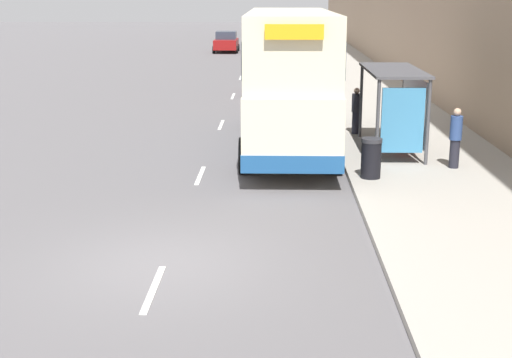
{
  "coord_description": "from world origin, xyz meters",
  "views": [
    {
      "loc": [
        2.03,
        -12.23,
        4.85
      ],
      "look_at": [
        1.23,
        17.76,
        -3.02
      ],
      "focal_mm": 50.0,
      "sensor_mm": 36.0,
      "label": 1
    }
  ],
  "objects_px": {
    "bus_shelter": "(400,95)",
    "car_0": "(226,42)",
    "double_decker_bus_near": "(289,77)",
    "pedestrian_at_shelter": "(456,138)",
    "litter_bin": "(371,158)",
    "car_1": "(283,44)",
    "pedestrian_1": "(356,110)",
    "car_2": "(273,75)"
  },
  "relations": [
    {
      "from": "double_decker_bus_near",
      "to": "litter_bin",
      "type": "bearing_deg",
      "value": -63.58
    },
    {
      "from": "double_decker_bus_near",
      "to": "car_1",
      "type": "bearing_deg",
      "value": 89.78
    },
    {
      "from": "double_decker_bus_near",
      "to": "litter_bin",
      "type": "height_order",
      "value": "double_decker_bus_near"
    },
    {
      "from": "pedestrian_at_shelter",
      "to": "pedestrian_1",
      "type": "distance_m",
      "value": 5.35
    },
    {
      "from": "car_1",
      "to": "pedestrian_1",
      "type": "height_order",
      "value": "car_1"
    },
    {
      "from": "bus_shelter",
      "to": "pedestrian_at_shelter",
      "type": "height_order",
      "value": "bus_shelter"
    },
    {
      "from": "car_2",
      "to": "double_decker_bus_near",
      "type": "bearing_deg",
      "value": -87.63
    },
    {
      "from": "pedestrian_1",
      "to": "litter_bin",
      "type": "relative_size",
      "value": 1.51
    },
    {
      "from": "bus_shelter",
      "to": "car_0",
      "type": "bearing_deg",
      "value": 101.36
    },
    {
      "from": "pedestrian_at_shelter",
      "to": "litter_bin",
      "type": "bearing_deg",
      "value": -154.44
    },
    {
      "from": "pedestrian_1",
      "to": "double_decker_bus_near",
      "type": "bearing_deg",
      "value": -141.29
    },
    {
      "from": "car_0",
      "to": "pedestrian_at_shelter",
      "type": "relative_size",
      "value": 2.43
    },
    {
      "from": "litter_bin",
      "to": "pedestrian_1",
      "type": "bearing_deg",
      "value": 87.54
    },
    {
      "from": "car_0",
      "to": "litter_bin",
      "type": "height_order",
      "value": "car_0"
    },
    {
      "from": "car_0",
      "to": "pedestrian_at_shelter",
      "type": "bearing_deg",
      "value": 102.47
    },
    {
      "from": "pedestrian_1",
      "to": "litter_bin",
      "type": "xyz_separation_m",
      "value": [
        -0.26,
        -6.05,
        -0.28
      ]
    },
    {
      "from": "pedestrian_at_shelter",
      "to": "bus_shelter",
      "type": "bearing_deg",
      "value": 121.58
    },
    {
      "from": "pedestrian_at_shelter",
      "to": "pedestrian_1",
      "type": "xyz_separation_m",
      "value": [
        -2.19,
        4.87,
        -0.04
      ]
    },
    {
      "from": "car_1",
      "to": "car_0",
      "type": "bearing_deg",
      "value": 157.4
    },
    {
      "from": "double_decker_bus_near",
      "to": "pedestrian_at_shelter",
      "type": "bearing_deg",
      "value": -33.56
    },
    {
      "from": "litter_bin",
      "to": "pedestrian_at_shelter",
      "type": "bearing_deg",
      "value": 25.56
    },
    {
      "from": "bus_shelter",
      "to": "car_1",
      "type": "height_order",
      "value": "bus_shelter"
    },
    {
      "from": "pedestrian_1",
      "to": "car_1",
      "type": "bearing_deg",
      "value": 93.66
    },
    {
      "from": "litter_bin",
      "to": "car_0",
      "type": "bearing_deg",
      "value": 98.92
    },
    {
      "from": "bus_shelter",
      "to": "litter_bin",
      "type": "bearing_deg",
      "value": -111.07
    },
    {
      "from": "double_decker_bus_near",
      "to": "car_2",
      "type": "bearing_deg",
      "value": 92.37
    },
    {
      "from": "litter_bin",
      "to": "car_2",
      "type": "bearing_deg",
      "value": 98.6
    },
    {
      "from": "car_0",
      "to": "car_1",
      "type": "xyz_separation_m",
      "value": [
        4.71,
        -1.96,
        0.0
      ]
    },
    {
      "from": "double_decker_bus_near",
      "to": "pedestrian_at_shelter",
      "type": "height_order",
      "value": "double_decker_bus_near"
    },
    {
      "from": "bus_shelter",
      "to": "car_0",
      "type": "xyz_separation_m",
      "value": [
        -7.86,
        39.14,
        -1.02
      ]
    },
    {
      "from": "bus_shelter",
      "to": "pedestrian_1",
      "type": "relative_size",
      "value": 2.66
    },
    {
      "from": "bus_shelter",
      "to": "pedestrian_1",
      "type": "xyz_separation_m",
      "value": [
        -0.96,
        2.87,
        -0.93
      ]
    },
    {
      "from": "car_1",
      "to": "pedestrian_at_shelter",
      "type": "height_order",
      "value": "pedestrian_at_shelter"
    },
    {
      "from": "bus_shelter",
      "to": "litter_bin",
      "type": "xyz_separation_m",
      "value": [
        -1.22,
        -3.17,
        -1.21
      ]
    },
    {
      "from": "pedestrian_at_shelter",
      "to": "car_2",
      "type": "bearing_deg",
      "value": 107.43
    },
    {
      "from": "bus_shelter",
      "to": "double_decker_bus_near",
      "type": "xyz_separation_m",
      "value": [
        -3.3,
        1.0,
        0.41
      ]
    },
    {
      "from": "pedestrian_1",
      "to": "litter_bin",
      "type": "bearing_deg",
      "value": -92.46
    },
    {
      "from": "double_decker_bus_near",
      "to": "car_1",
      "type": "distance_m",
      "value": 36.2
    },
    {
      "from": "car_0",
      "to": "pedestrian_1",
      "type": "bearing_deg",
      "value": 100.78
    },
    {
      "from": "car_2",
      "to": "pedestrian_at_shelter",
      "type": "bearing_deg",
      "value": -72.57
    },
    {
      "from": "car_0",
      "to": "car_2",
      "type": "distance_m",
      "value": 25.31
    },
    {
      "from": "pedestrian_1",
      "to": "pedestrian_at_shelter",
      "type": "bearing_deg",
      "value": -65.78
    }
  ]
}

